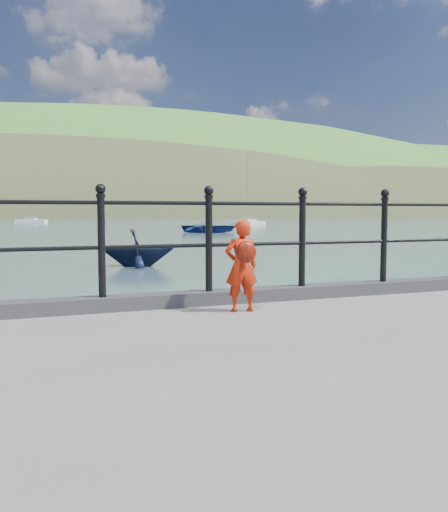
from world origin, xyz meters
name	(u,v)px	position (x,y,z in m)	size (l,w,h in m)	color
ground	(155,392)	(0.00, 0.00, 0.00)	(600.00, 600.00, 0.00)	#2D4251
kerb	(158,301)	(0.00, -0.15, 1.07)	(60.00, 0.30, 0.15)	#28282B
railing	(157,233)	(0.00, -0.15, 1.82)	(18.11, 0.11, 1.20)	black
far_shore	(111,267)	(38.34, 239.41, -22.57)	(830.00, 200.00, 156.00)	#333A21
child	(242,265)	(0.76, -0.71, 1.49)	(0.38, 0.32, 0.97)	red
launch_blue	(209,227)	(16.63, 45.02, 0.57)	(3.91, 5.48, 1.13)	navy
launch_navy	(138,248)	(2.84, 14.26, 0.71)	(2.31, 2.68, 1.41)	black
sailboat_far	(248,224)	(29.98, 66.05, 0.34)	(7.52, 6.78, 11.16)	silver
sailboat_deep	(31,221)	(1.25, 97.54, 0.34)	(5.69, 3.80, 8.24)	white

